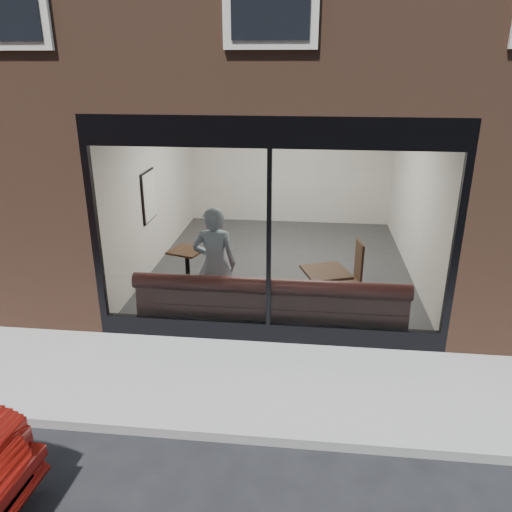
# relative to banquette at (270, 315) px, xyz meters

# --- Properties ---
(ground) EXTENTS (120.00, 120.00, 0.00)m
(ground) POSITION_rel_banquette_xyz_m (0.00, -2.45, -0.23)
(ground) COLOR black
(ground) RESTS_ON ground
(sidewalk_near) EXTENTS (40.00, 2.00, 0.01)m
(sidewalk_near) POSITION_rel_banquette_xyz_m (0.00, -1.45, -0.22)
(sidewalk_near) COLOR gray
(sidewalk_near) RESTS_ON ground
(kerb_near) EXTENTS (40.00, 0.10, 0.12)m
(kerb_near) POSITION_rel_banquette_xyz_m (0.00, -2.50, -0.17)
(kerb_near) COLOR gray
(kerb_near) RESTS_ON ground
(host_building_pier_left) EXTENTS (2.50, 12.00, 3.20)m
(host_building_pier_left) POSITION_rel_banquette_xyz_m (-3.75, 5.55, 1.38)
(host_building_pier_left) COLOR brown
(host_building_pier_left) RESTS_ON ground
(host_building_pier_right) EXTENTS (2.50, 12.00, 3.20)m
(host_building_pier_right) POSITION_rel_banquette_xyz_m (3.75, 5.55, 1.38)
(host_building_pier_right) COLOR brown
(host_building_pier_right) RESTS_ON ground
(host_building_backfill) EXTENTS (5.00, 6.00, 3.20)m
(host_building_backfill) POSITION_rel_banquette_xyz_m (0.00, 8.55, 1.38)
(host_building_backfill) COLOR brown
(host_building_backfill) RESTS_ON ground
(cafe_floor) EXTENTS (6.00, 6.00, 0.00)m
(cafe_floor) POSITION_rel_banquette_xyz_m (0.00, 2.55, -0.21)
(cafe_floor) COLOR #2D2D30
(cafe_floor) RESTS_ON ground
(cafe_ceiling) EXTENTS (6.00, 6.00, 0.00)m
(cafe_ceiling) POSITION_rel_banquette_xyz_m (0.00, 2.55, 2.97)
(cafe_ceiling) COLOR white
(cafe_ceiling) RESTS_ON host_building_upper
(cafe_wall_back) EXTENTS (5.00, 0.00, 5.00)m
(cafe_wall_back) POSITION_rel_banquette_xyz_m (0.00, 5.54, 1.37)
(cafe_wall_back) COLOR silver
(cafe_wall_back) RESTS_ON ground
(cafe_wall_left) EXTENTS (0.00, 6.00, 6.00)m
(cafe_wall_left) POSITION_rel_banquette_xyz_m (-2.49, 2.55, 1.37)
(cafe_wall_left) COLOR silver
(cafe_wall_left) RESTS_ON ground
(cafe_wall_right) EXTENTS (0.00, 6.00, 6.00)m
(cafe_wall_right) POSITION_rel_banquette_xyz_m (2.49, 2.55, 1.37)
(cafe_wall_right) COLOR silver
(cafe_wall_right) RESTS_ON ground
(storefront_kick) EXTENTS (5.00, 0.10, 0.30)m
(storefront_kick) POSITION_rel_banquette_xyz_m (0.00, -0.40, -0.08)
(storefront_kick) COLOR black
(storefront_kick) RESTS_ON ground
(storefront_header) EXTENTS (5.00, 0.10, 0.40)m
(storefront_header) POSITION_rel_banquette_xyz_m (0.00, -0.40, 2.77)
(storefront_header) COLOR black
(storefront_header) RESTS_ON host_building_upper
(storefront_mullion) EXTENTS (0.06, 0.10, 2.50)m
(storefront_mullion) POSITION_rel_banquette_xyz_m (0.00, -0.40, 1.32)
(storefront_mullion) COLOR black
(storefront_mullion) RESTS_ON storefront_kick
(storefront_glass) EXTENTS (4.80, 0.00, 4.80)m
(storefront_glass) POSITION_rel_banquette_xyz_m (0.00, -0.43, 1.33)
(storefront_glass) COLOR white
(storefront_glass) RESTS_ON storefront_kick
(banquette) EXTENTS (4.00, 0.55, 0.45)m
(banquette) POSITION_rel_banquette_xyz_m (0.00, 0.00, 0.00)
(banquette) COLOR #3E1816
(banquette) RESTS_ON cafe_floor
(person) EXTENTS (0.70, 0.49, 1.84)m
(person) POSITION_rel_banquette_xyz_m (-0.88, 0.22, 0.69)
(person) COLOR #8FA7BA
(person) RESTS_ON cafe_floor
(cafe_table_left) EXTENTS (0.68, 0.68, 0.03)m
(cafe_table_left) POSITION_rel_banquette_xyz_m (-1.58, 1.24, 0.52)
(cafe_table_left) COLOR #311B13
(cafe_table_left) RESTS_ON cafe_floor
(cafe_table_right) EXTENTS (0.85, 0.85, 0.04)m
(cafe_table_right) POSITION_rel_banquette_xyz_m (0.83, 0.55, 0.52)
(cafe_table_right) COLOR #311B13
(cafe_table_right) RESTS_ON cafe_floor
(cafe_chair_right) EXTENTS (0.49, 0.49, 0.04)m
(cafe_chair_right) POSITION_rel_banquette_xyz_m (1.23, 1.40, 0.01)
(cafe_chair_right) COLOR #311B13
(cafe_chair_right) RESTS_ON cafe_floor
(wall_poster) EXTENTS (0.02, 0.66, 0.89)m
(wall_poster) POSITION_rel_banquette_xyz_m (-2.45, 2.05, 1.27)
(wall_poster) COLOR white
(wall_poster) RESTS_ON cafe_wall_left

